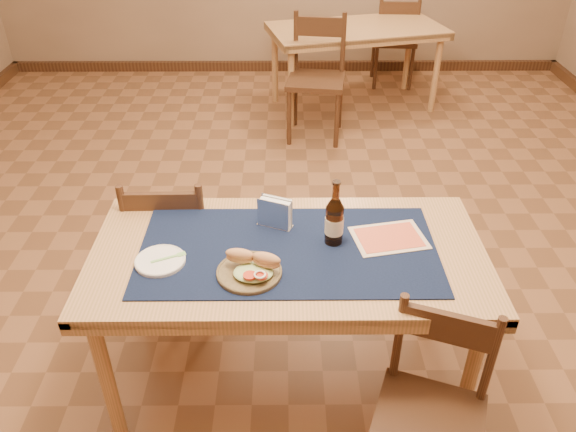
{
  "coord_description": "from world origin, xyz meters",
  "views": [
    {
      "loc": [
        -0.01,
        -2.6,
        2.13
      ],
      "look_at": [
        0.0,
        -0.7,
        0.85
      ],
      "focal_mm": 35.0,
      "sensor_mm": 36.0,
      "label": 1
    }
  ],
  "objects_px": {
    "napkin_holder": "(275,213)",
    "sandwich_plate": "(251,269)",
    "chair_main_far": "(174,243)",
    "main_table": "(288,266)",
    "beer_bottle": "(334,220)",
    "back_table": "(356,36)",
    "chair_main_near": "(431,412)"
  },
  "relations": [
    {
      "from": "napkin_holder",
      "to": "sandwich_plate",
      "type": "bearing_deg",
      "value": -104.94
    },
    {
      "from": "main_table",
      "to": "beer_bottle",
      "type": "bearing_deg",
      "value": 15.07
    },
    {
      "from": "napkin_holder",
      "to": "chair_main_near",
      "type": "bearing_deg",
      "value": -51.26
    },
    {
      "from": "chair_main_far",
      "to": "sandwich_plate",
      "type": "xyz_separation_m",
      "value": [
        0.43,
        -0.61,
        0.33
      ]
    },
    {
      "from": "chair_main_far",
      "to": "sandwich_plate",
      "type": "height_order",
      "value": "chair_main_far"
    },
    {
      "from": "back_table",
      "to": "beer_bottle",
      "type": "relative_size",
      "value": 5.81
    },
    {
      "from": "back_table",
      "to": "napkin_holder",
      "type": "height_order",
      "value": "napkin_holder"
    },
    {
      "from": "chair_main_far",
      "to": "napkin_holder",
      "type": "relative_size",
      "value": 5.46
    },
    {
      "from": "chair_main_near",
      "to": "napkin_holder",
      "type": "relative_size",
      "value": 5.13
    },
    {
      "from": "back_table",
      "to": "main_table",
      "type": "bearing_deg",
      "value": -101.0
    },
    {
      "from": "sandwich_plate",
      "to": "napkin_holder",
      "type": "relative_size",
      "value": 1.58
    },
    {
      "from": "sandwich_plate",
      "to": "napkin_holder",
      "type": "distance_m",
      "value": 0.34
    },
    {
      "from": "main_table",
      "to": "back_table",
      "type": "relative_size",
      "value": 0.96
    },
    {
      "from": "napkin_holder",
      "to": "back_table",
      "type": "bearing_deg",
      "value": 77.45
    },
    {
      "from": "main_table",
      "to": "chair_main_far",
      "type": "distance_m",
      "value": 0.76
    },
    {
      "from": "main_table",
      "to": "sandwich_plate",
      "type": "bearing_deg",
      "value": -132.09
    },
    {
      "from": "chair_main_near",
      "to": "napkin_holder",
      "type": "distance_m",
      "value": 0.98
    },
    {
      "from": "back_table",
      "to": "napkin_holder",
      "type": "bearing_deg",
      "value": -102.55
    },
    {
      "from": "main_table",
      "to": "sandwich_plate",
      "type": "height_order",
      "value": "sandwich_plate"
    },
    {
      "from": "chair_main_far",
      "to": "chair_main_near",
      "type": "bearing_deg",
      "value": -42.42
    },
    {
      "from": "main_table",
      "to": "chair_main_near",
      "type": "relative_size",
      "value": 1.95
    },
    {
      "from": "back_table",
      "to": "sandwich_plate",
      "type": "distance_m",
      "value": 3.51
    },
    {
      "from": "chair_main_far",
      "to": "napkin_holder",
      "type": "xyz_separation_m",
      "value": [
        0.51,
        -0.28,
        0.36
      ]
    },
    {
      "from": "chair_main_near",
      "to": "main_table",
      "type": "bearing_deg",
      "value": 133.58
    },
    {
      "from": "main_table",
      "to": "chair_main_near",
      "type": "height_order",
      "value": "chair_main_near"
    },
    {
      "from": "beer_bottle",
      "to": "napkin_holder",
      "type": "xyz_separation_m",
      "value": [
        -0.24,
        0.12,
        -0.04
      ]
    },
    {
      "from": "back_table",
      "to": "chair_main_far",
      "type": "distance_m",
      "value": 3.07
    },
    {
      "from": "chair_main_far",
      "to": "back_table",
      "type": "bearing_deg",
      "value": 66.86
    },
    {
      "from": "sandwich_plate",
      "to": "chair_main_far",
      "type": "bearing_deg",
      "value": 125.12
    },
    {
      "from": "chair_main_far",
      "to": "napkin_holder",
      "type": "bearing_deg",
      "value": -28.78
    },
    {
      "from": "chair_main_near",
      "to": "back_table",
      "type": "bearing_deg",
      "value": 88.09
    },
    {
      "from": "back_table",
      "to": "beer_bottle",
      "type": "distance_m",
      "value": 3.25
    }
  ]
}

